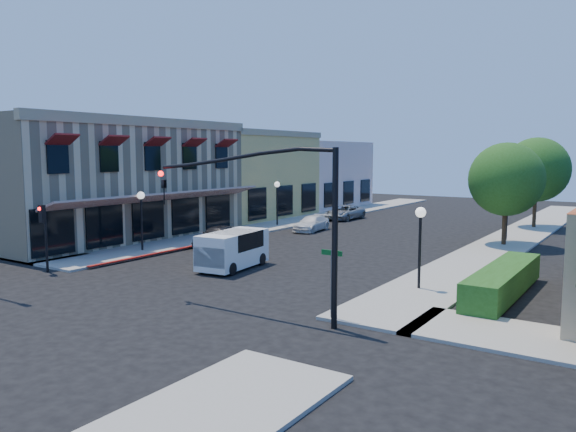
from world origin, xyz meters
The scene contains 22 objects.
ground centered at (0.00, 0.00, 0.00)m, with size 120.00×120.00×0.00m, color black.
sidewalk_left centered at (-8.75, 27.00, 0.06)m, with size 3.50×50.00×0.12m, color gray.
sidewalk_right centered at (8.75, 27.00, 0.06)m, with size 3.50×50.00×0.12m, color gray.
curb_red_strip centered at (-6.90, 8.00, 0.00)m, with size 0.25×10.00×0.06m, color maroon.
corner_brick_building centered at (-15.45, 11.00, 4.01)m, with size 11.77×18.20×8.10m.
yellow_stucco_building centered at (-15.50, 26.00, 3.80)m, with size 10.00×12.00×7.60m, color #D8BA61.
pink_stucco_building centered at (-15.50, 38.00, 3.50)m, with size 10.00×12.00×7.00m, color beige.
hedge centered at (11.70, 9.00, 0.00)m, with size 1.40×8.00×1.10m, color #204D16.
street_tree_a centered at (8.80, 22.00, 4.19)m, with size 4.56×4.56×6.48m.
street_tree_b centered at (8.80, 32.00, 4.54)m, with size 4.94×4.94×7.02m.
signal_mast_arm centered at (5.86, 1.50, 4.09)m, with size 8.01×0.39×6.00m.
secondary_signal centered at (-8.00, 1.41, 2.32)m, with size 0.28×0.42×3.32m.
street_name_sign centered at (7.50, 2.20, 1.70)m, with size 0.80×0.06×2.50m.
lamppost_left_near centered at (-8.50, 8.00, 2.74)m, with size 0.44×0.44×3.57m.
lamppost_left_far centered at (-8.50, 22.00, 2.74)m, with size 0.44×0.44×3.57m.
lamppost_right_near centered at (8.50, 8.00, 2.74)m, with size 0.44×0.44×3.57m.
lamppost_right_far centered at (8.50, 24.00, 2.74)m, with size 0.44×0.44×3.57m.
white_van centered at (-0.99, 7.20, 1.08)m, with size 2.28×4.37×1.86m.
parked_car_a centered at (-6.11, 12.00, 0.67)m, with size 1.57×3.91×1.33m, color black.
parked_car_b centered at (-6.20, 13.00, 0.53)m, with size 1.12×3.22×1.06m, color #BABEBF.
parked_car_c centered at (-4.80, 21.20, 0.57)m, with size 1.58×3.89×1.13m, color silver.
parked_car_d centered at (-6.20, 29.12, 0.63)m, with size 2.09×4.54×1.26m, color gray.
Camera 1 is at (16.77, -14.47, 5.81)m, focal length 35.00 mm.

